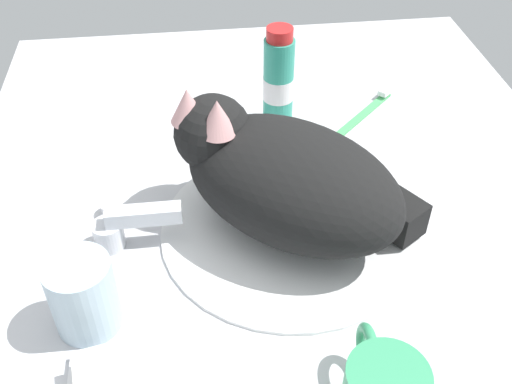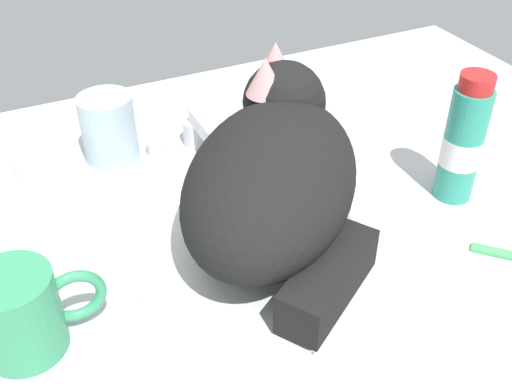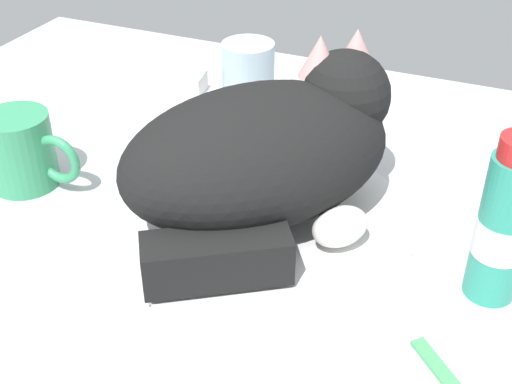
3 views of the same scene
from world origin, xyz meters
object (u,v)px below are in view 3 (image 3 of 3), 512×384
object	(u,v)px
toothpaste_bottle	(504,226)
soap_bar	(181,82)
faucet	(322,114)
rinse_cup	(248,75)
cat	(270,150)
coffee_mug	(23,151)

from	to	relation	value
toothpaste_bottle	soap_bar	bearing A→B (deg)	151.69
faucet	toothpaste_bottle	xyz separation A→B (cm)	(22.77, -21.97, 4.82)
faucet	rinse_cup	distance (cm)	11.53
rinse_cup	soap_bar	distance (cm)	9.26
cat	rinse_cup	distance (cm)	25.28
soap_bar	toothpaste_bottle	world-z (taller)	toothpaste_bottle
faucet	toothpaste_bottle	bearing A→B (deg)	-43.97
rinse_cup	cat	bearing A→B (deg)	-61.58
cat	toothpaste_bottle	world-z (taller)	cat
coffee_mug	rinse_cup	distance (cm)	30.18
coffee_mug	faucet	bearing A→B (deg)	43.09
cat	toothpaste_bottle	distance (cm)	22.04
cat	coffee_mug	world-z (taller)	cat
faucet	cat	size ratio (longest dim) A/B	0.43
faucet	soap_bar	xyz separation A→B (cm)	(-19.90, 1.02, 0.13)
faucet	rinse_cup	xyz separation A→B (cm)	(-11.00, 2.85, 1.95)
rinse_cup	faucet	bearing A→B (deg)	-14.53
cat	faucet	bearing A→B (deg)	92.74
toothpaste_bottle	cat	bearing A→B (deg)	172.71
rinse_cup	toothpaste_bottle	bearing A→B (deg)	-36.31
coffee_mug	toothpaste_bottle	world-z (taller)	toothpaste_bottle
cat	soap_bar	size ratio (longest dim) A/B	5.13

